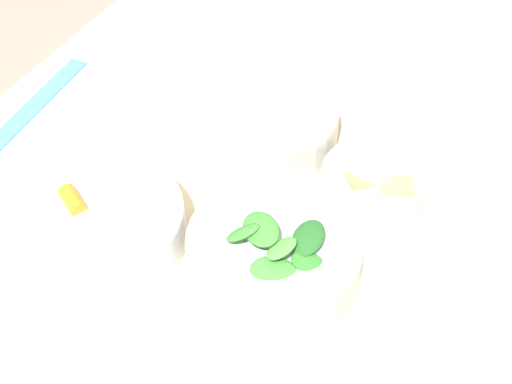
{
  "coord_description": "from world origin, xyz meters",
  "views": [
    {
      "loc": [
        -0.59,
        -0.3,
        1.42
      ],
      "look_at": [
        -0.05,
        -0.03,
        0.77
      ],
      "focal_mm": 50.0,
      "sensor_mm": 36.0,
      "label": 1
    }
  ],
  "objects_px": {
    "ruler": "(30,110)",
    "bowl_beans_hotdog": "(266,121)",
    "bowl_greens": "(274,254)",
    "bowl_cookies": "(373,182)",
    "bowl_carrots": "(102,224)"
  },
  "relations": [
    {
      "from": "bowl_greens",
      "to": "bowl_beans_hotdog",
      "type": "bearing_deg",
      "value": 29.45
    },
    {
      "from": "ruler",
      "to": "bowl_cookies",
      "type": "bearing_deg",
      "value": -81.55
    },
    {
      "from": "ruler",
      "to": "bowl_carrots",
      "type": "bearing_deg",
      "value": -121.39
    },
    {
      "from": "bowl_greens",
      "to": "bowl_beans_hotdog",
      "type": "distance_m",
      "value": 0.23
    },
    {
      "from": "bowl_cookies",
      "to": "bowl_carrots",
      "type": "bearing_deg",
      "value": 130.6
    },
    {
      "from": "bowl_beans_hotdog",
      "to": "bowl_cookies",
      "type": "relative_size",
      "value": 1.48
    },
    {
      "from": "bowl_greens",
      "to": "bowl_cookies",
      "type": "xyz_separation_m",
      "value": [
        0.17,
        -0.05,
        -0.01
      ]
    },
    {
      "from": "bowl_greens",
      "to": "bowl_cookies",
      "type": "height_order",
      "value": "bowl_greens"
    },
    {
      "from": "ruler",
      "to": "bowl_beans_hotdog",
      "type": "bearing_deg",
      "value": -71.8
    },
    {
      "from": "bowl_beans_hotdog",
      "to": "ruler",
      "type": "distance_m",
      "value": 0.35
    },
    {
      "from": "bowl_cookies",
      "to": "ruler",
      "type": "distance_m",
      "value": 0.5
    },
    {
      "from": "bowl_cookies",
      "to": "bowl_beans_hotdog",
      "type": "bearing_deg",
      "value": 78.76
    },
    {
      "from": "bowl_carrots",
      "to": "bowl_cookies",
      "type": "relative_size",
      "value": 1.46
    },
    {
      "from": "bowl_cookies",
      "to": "ruler",
      "type": "height_order",
      "value": "bowl_cookies"
    },
    {
      "from": "bowl_greens",
      "to": "bowl_cookies",
      "type": "bearing_deg",
      "value": -17.88
    }
  ]
}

